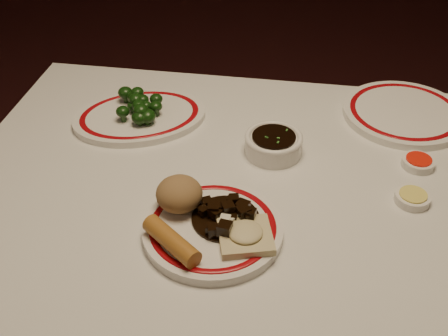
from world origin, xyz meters
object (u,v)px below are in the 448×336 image
(broccoli_pile, at_px, (140,105))
(fried_wonton, at_px, (245,235))
(rice_mound, at_px, (179,194))
(main_plate, at_px, (213,229))
(dining_table, at_px, (263,235))
(stirfry_heap, at_px, (226,216))
(spring_roll, at_px, (171,241))
(soy_bowl, at_px, (273,145))
(broccoli_plate, at_px, (140,116))

(broccoli_pile, bearing_deg, fried_wonton, -51.47)
(rice_mound, bearing_deg, main_plate, -30.88)
(dining_table, height_order, stirfry_heap, stirfry_heap)
(dining_table, xyz_separation_m, fried_wonton, (-0.02, -0.13, 0.12))
(spring_roll, distance_m, fried_wonton, 0.12)
(soy_bowl, bearing_deg, rice_mound, -124.77)
(broccoli_plate, bearing_deg, broccoli_pile, 30.01)
(spring_roll, bearing_deg, soy_bowl, 15.05)
(dining_table, bearing_deg, rice_mound, -156.37)
(dining_table, distance_m, soy_bowl, 0.18)
(rice_mound, xyz_separation_m, stirfry_heap, (0.09, -0.02, -0.02))
(main_plate, xyz_separation_m, broccoli_plate, (-0.22, 0.33, -0.00))
(main_plate, xyz_separation_m, fried_wonton, (0.06, -0.02, 0.02))
(stirfry_heap, height_order, broccoli_plate, stirfry_heap)
(spring_roll, bearing_deg, stirfry_heap, -5.72)
(broccoli_plate, bearing_deg, stirfry_heap, -51.91)
(main_plate, bearing_deg, stirfry_heap, 40.06)
(dining_table, distance_m, fried_wonton, 0.17)
(fried_wonton, distance_m, broccoli_plate, 0.45)
(fried_wonton, xyz_separation_m, broccoli_pile, (-0.28, 0.35, 0.01))
(fried_wonton, xyz_separation_m, soy_bowl, (0.02, 0.27, -0.01))
(broccoli_pile, bearing_deg, stirfry_heap, -52.17)
(soy_bowl, bearing_deg, main_plate, -107.87)
(main_plate, distance_m, broccoli_pile, 0.39)
(main_plate, xyz_separation_m, soy_bowl, (0.08, 0.25, 0.01))
(fried_wonton, relative_size, broccoli_plate, 0.30)
(stirfry_heap, bearing_deg, broccoli_plate, 128.09)
(spring_roll, bearing_deg, fried_wonton, -32.86)
(dining_table, bearing_deg, broccoli_plate, 143.49)
(rice_mound, bearing_deg, broccoli_pile, 118.20)
(rice_mound, height_order, stirfry_heap, rice_mound)
(rice_mound, xyz_separation_m, broccoli_pile, (-0.15, 0.29, -0.01))
(rice_mound, bearing_deg, stirfry_heap, -14.22)
(rice_mound, bearing_deg, spring_roll, -84.72)
(dining_table, distance_m, spring_roll, 0.25)
(broccoli_plate, bearing_deg, spring_roll, -66.89)
(soy_bowl, bearing_deg, spring_roll, -113.78)
(dining_table, bearing_deg, broccoli_pile, 143.24)
(dining_table, relative_size, spring_roll, 10.35)
(dining_table, relative_size, rice_mound, 14.72)
(spring_roll, xyz_separation_m, broccoli_plate, (-0.16, 0.39, -0.02))
(rice_mound, bearing_deg, soy_bowl, 55.23)
(fried_wonton, bearing_deg, spring_roll, -161.69)
(main_plate, relative_size, rice_mound, 3.57)
(fried_wonton, bearing_deg, broccoli_plate, 128.76)
(stirfry_heap, distance_m, broccoli_pile, 0.39)
(spring_roll, bearing_deg, broccoli_pile, 61.70)
(main_plate, height_order, broccoli_plate, main_plate)
(spring_roll, xyz_separation_m, broccoli_pile, (-0.16, 0.39, 0.00))
(main_plate, bearing_deg, rice_mound, 149.12)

